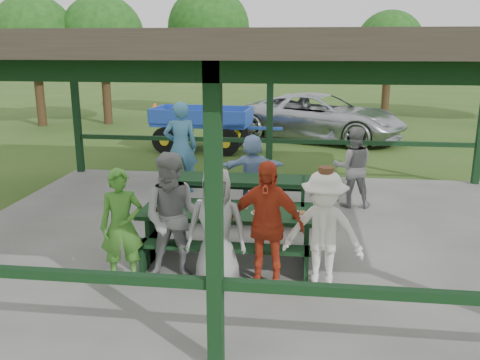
# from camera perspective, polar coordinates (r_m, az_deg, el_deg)

# --- Properties ---
(ground) EXTENTS (90.00, 90.00, 0.00)m
(ground) POSITION_cam_1_polar(r_m,az_deg,el_deg) (8.83, 1.52, -6.45)
(ground) COLOR #2C4F18
(ground) RESTS_ON ground
(concrete_slab) EXTENTS (10.00, 8.00, 0.10)m
(concrete_slab) POSITION_cam_1_polar(r_m,az_deg,el_deg) (8.81, 1.53, -6.15)
(concrete_slab) COLOR slate
(concrete_slab) RESTS_ON ground
(pavilion_structure) EXTENTS (10.60, 8.60, 3.24)m
(pavilion_structure) POSITION_cam_1_polar(r_m,az_deg,el_deg) (8.22, 1.68, 14.58)
(pavilion_structure) COLOR black
(pavilion_structure) RESTS_ON concrete_slab
(picnic_table_near) EXTENTS (2.64, 1.39, 0.75)m
(picnic_table_near) POSITION_cam_1_polar(r_m,az_deg,el_deg) (7.54, -1.24, -5.58)
(picnic_table_near) COLOR black
(picnic_table_near) RESTS_ON concrete_slab
(picnic_table_far) EXTENTS (2.71, 1.39, 0.75)m
(picnic_table_far) POSITION_cam_1_polar(r_m,az_deg,el_deg) (9.43, -0.07, -1.33)
(picnic_table_far) COLOR black
(picnic_table_far) RESTS_ON concrete_slab
(table_setting) EXTENTS (2.37, 0.45, 0.10)m
(table_setting) POSITION_cam_1_polar(r_m,az_deg,el_deg) (7.48, -1.20, -3.24)
(table_setting) COLOR white
(table_setting) RESTS_ON picnic_table_near
(contestant_green) EXTENTS (0.66, 0.53, 1.57)m
(contestant_green) POSITION_cam_1_polar(r_m,az_deg,el_deg) (6.94, -13.13, -5.11)
(contestant_green) COLOR #43892C
(contestant_green) RESTS_ON concrete_slab
(contestant_grey_left) EXTENTS (0.93, 0.77, 1.78)m
(contestant_grey_left) POSITION_cam_1_polar(r_m,az_deg,el_deg) (6.81, -7.38, -4.28)
(contestant_grey_left) COLOR gray
(contestant_grey_left) RESTS_ON concrete_slab
(contestant_grey_mid) EXTENTS (0.80, 0.53, 1.61)m
(contestant_grey_mid) POSITION_cam_1_polar(r_m,az_deg,el_deg) (6.66, -2.66, -5.37)
(contestant_grey_mid) COLOR #969698
(contestant_grey_mid) RESTS_ON concrete_slab
(contestant_red) EXTENTS (1.06, 0.58, 1.71)m
(contestant_red) POSITION_cam_1_polar(r_m,az_deg,el_deg) (6.62, 2.91, -5.05)
(contestant_red) COLOR red
(contestant_red) RESTS_ON concrete_slab
(contestant_white_fedora) EXTENTS (1.12, 0.77, 1.66)m
(contestant_white_fedora) POSITION_cam_1_polar(r_m,az_deg,el_deg) (6.58, 9.33, -5.80)
(contestant_white_fedora) COLOR white
(contestant_white_fedora) RESTS_ON concrete_slab
(spectator_lblue) EXTENTS (1.38, 0.68, 1.43)m
(spectator_lblue) POSITION_cam_1_polar(r_m,az_deg,el_deg) (10.13, 1.40, 1.20)
(spectator_lblue) COLOR #8FAFDE
(spectator_lblue) RESTS_ON concrete_slab
(spectator_blue) EXTENTS (0.83, 0.67, 1.98)m
(spectator_blue) POSITION_cam_1_polar(r_m,az_deg,el_deg) (11.00, -6.67, 3.66)
(spectator_blue) COLOR teal
(spectator_blue) RESTS_ON concrete_slab
(spectator_grey) EXTENTS (0.79, 0.63, 1.60)m
(spectator_grey) POSITION_cam_1_polar(r_m,az_deg,el_deg) (10.21, 12.56, 1.43)
(spectator_grey) COLOR gray
(spectator_grey) RESTS_ON concrete_slab
(pickup_truck) EXTENTS (6.38, 4.59, 1.61)m
(pickup_truck) POSITION_cam_1_polar(r_m,az_deg,el_deg) (17.94, 8.99, 7.01)
(pickup_truck) COLOR silver
(pickup_truck) RESTS_ON ground
(farm_trailer) EXTENTS (4.11, 1.98, 1.43)m
(farm_trailer) POSITION_cam_1_polar(r_m,az_deg,el_deg) (16.12, -4.25, 5.92)
(farm_trailer) COLOR #1C3C9A
(farm_trailer) RESTS_ON ground
(tree_far_left) EXTENTS (3.33, 3.33, 5.21)m
(tree_far_left) POSITION_cam_1_polar(r_m,az_deg,el_deg) (22.07, -15.15, 15.20)
(tree_far_left) COLOR #342115
(tree_far_left) RESTS_ON ground
(tree_left) EXTENTS (3.71, 3.71, 5.80)m
(tree_left) POSITION_cam_1_polar(r_m,az_deg,el_deg) (24.13, -3.53, 16.57)
(tree_left) COLOR #342115
(tree_left) RESTS_ON ground
(tree_mid) EXTENTS (3.04, 3.04, 4.74)m
(tree_mid) POSITION_cam_1_polar(r_m,az_deg,el_deg) (24.50, 16.42, 14.29)
(tree_mid) COLOR #342115
(tree_mid) RESTS_ON ground
(tree_edge_left) EXTENTS (3.31, 3.31, 5.17)m
(tree_edge_left) POSITION_cam_1_polar(r_m,az_deg,el_deg) (22.37, -22.11, 14.57)
(tree_edge_left) COLOR #342115
(tree_edge_left) RESTS_ON ground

